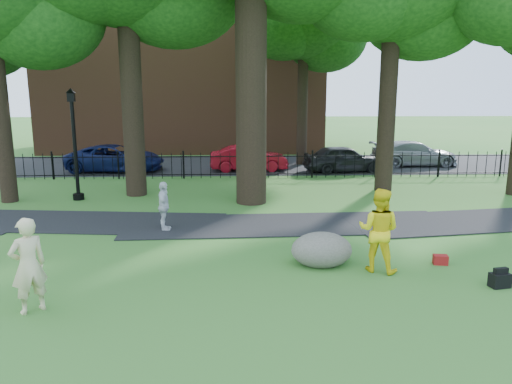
{
  "coord_description": "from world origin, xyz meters",
  "views": [
    {
      "loc": [
        -0.51,
        -10.96,
        4.22
      ],
      "look_at": [
        -0.02,
        2.0,
        1.46
      ],
      "focal_mm": 35.0,
      "sensor_mm": 36.0,
      "label": 1
    }
  ],
  "objects_px": {
    "woman": "(28,265)",
    "red_sedan": "(249,158)",
    "man": "(379,230)",
    "boulder": "(322,248)",
    "lamppost": "(75,146)"
  },
  "relations": [
    {
      "from": "woman",
      "to": "red_sedan",
      "type": "bearing_deg",
      "value": -146.97
    },
    {
      "from": "woman",
      "to": "man",
      "type": "height_order",
      "value": "man"
    },
    {
      "from": "red_sedan",
      "to": "man",
      "type": "bearing_deg",
      "value": -171.81
    },
    {
      "from": "woman",
      "to": "man",
      "type": "relative_size",
      "value": 0.95
    },
    {
      "from": "man",
      "to": "boulder",
      "type": "xyz_separation_m",
      "value": [
        -1.23,
        0.44,
        -0.55
      ]
    },
    {
      "from": "red_sedan",
      "to": "boulder",
      "type": "bearing_deg",
      "value": -176.52
    },
    {
      "from": "man",
      "to": "boulder",
      "type": "height_order",
      "value": "man"
    },
    {
      "from": "lamppost",
      "to": "red_sedan",
      "type": "bearing_deg",
      "value": 36.82
    },
    {
      "from": "woman",
      "to": "red_sedan",
      "type": "distance_m",
      "value": 16.63
    },
    {
      "from": "woman",
      "to": "boulder",
      "type": "relative_size",
      "value": 1.27
    },
    {
      "from": "woman",
      "to": "lamppost",
      "type": "bearing_deg",
      "value": -119.03
    },
    {
      "from": "woman",
      "to": "lamppost",
      "type": "relative_size",
      "value": 0.45
    },
    {
      "from": "boulder",
      "to": "red_sedan",
      "type": "distance_m",
      "value": 13.74
    },
    {
      "from": "man",
      "to": "red_sedan",
      "type": "relative_size",
      "value": 0.5
    },
    {
      "from": "woman",
      "to": "man",
      "type": "bearing_deg",
      "value": 153.57
    }
  ]
}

